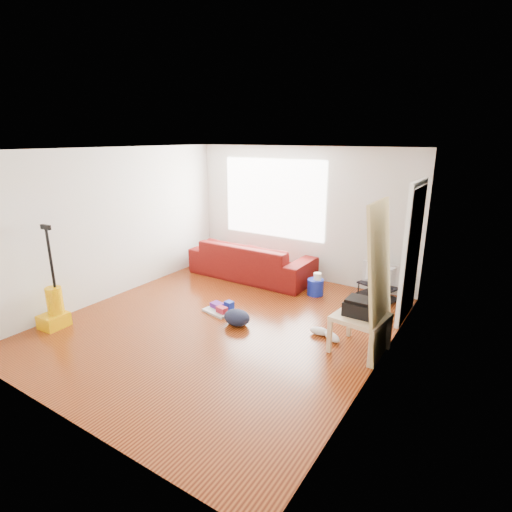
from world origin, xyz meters
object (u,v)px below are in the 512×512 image
Objects in this scene: side_table at (361,321)px; tv_stand at (378,291)px; bucket at (315,295)px; backpack at (237,324)px; sofa at (252,277)px; vacuum at (54,309)px; cleaning_tray at (221,309)px.

tv_stand is at bearing 99.00° from side_table.
bucket is 1.76m from backpack.
sofa is 1.62× the size of vacuum.
backpack is (-1.75, -0.24, -0.42)m from side_table.
cleaning_tray is 1.27× the size of backpack.
tv_stand is 1.08× the size of side_table.
backpack is (0.47, -0.24, -0.05)m from cleaning_tray.
bucket is at bearing 172.98° from sofa.
tv_stand is 1.77× the size of backpack.
tv_stand is 2.59m from backpack.
vacuum is (-1.24, -3.33, 0.28)m from sofa.
vacuum is (-3.65, -3.60, 0.15)m from tv_stand.
backpack is 0.28× the size of vacuum.
sofa is 2.10m from backpack.
bucket is at bearing 80.70° from backpack.
side_table is (2.71, -1.62, 0.42)m from sofa.
tv_stand is (2.41, 0.27, 0.13)m from sofa.
cleaning_tray is at bearing 106.71° from sofa.
tv_stand is 1.07m from bucket.
tv_stand is 2.61× the size of bucket.
sofa is 2.43m from tv_stand.
tv_stand is 5.13m from vacuum.
bucket is 0.68× the size of backpack.
vacuum reaches higher than bucket.
cleaning_tray is (0.49, -1.63, 0.05)m from sofa.
side_table is at bearing 14.62° from backpack.
cleaning_tray is 0.35× the size of vacuum.
tv_stand is at bearing 62.51° from backpack.
cleaning_tray reaches higher than backpack.
side_table is at bearing 0.16° from cleaning_tray.
bucket is 1.74m from cleaning_tray.
sofa is 3.56m from vacuum.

